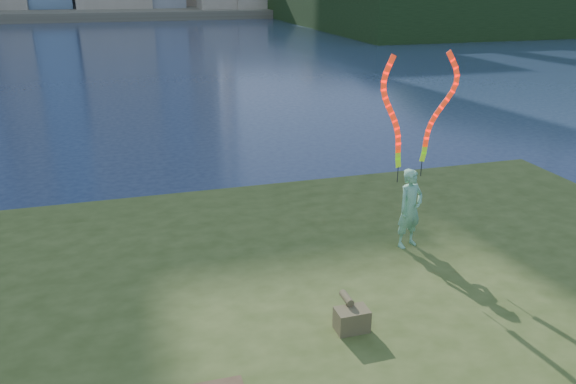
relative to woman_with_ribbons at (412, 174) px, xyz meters
name	(u,v)px	position (x,y,z in m)	size (l,w,h in m)	color
ground	(257,343)	(-3.22, -1.16, -2.23)	(320.00, 320.00, 0.00)	#1A2843
far_shore	(128,10)	(-3.22, 93.84, -1.63)	(320.00, 40.00, 1.20)	#4F4A3A
wooded_hill	(574,19)	(56.35, 58.80, -2.07)	(78.00, 50.00, 63.00)	black
woman_with_ribbons	(412,174)	(0.00, 0.00, 0.00)	(1.92, 0.69, 3.92)	#197E41
canvas_bag	(351,318)	(-2.07, -2.29, -1.24)	(0.48, 0.55, 0.45)	brown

